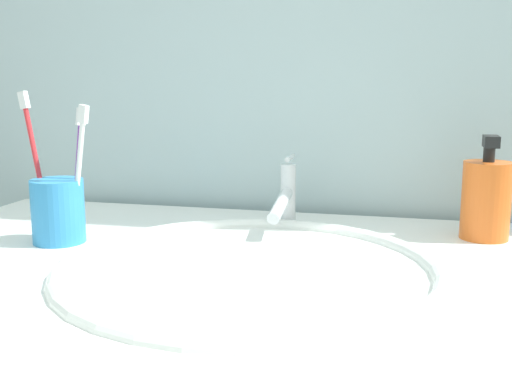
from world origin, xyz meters
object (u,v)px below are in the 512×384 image
Objects in this scene: toothbrush_cup at (58,211)px; soap_dispenser at (486,199)px; toothbrush_white at (79,165)px; toothbrush_purple at (78,165)px; faucet at (285,197)px; toothbrush_red at (35,156)px.

soap_dispenser is (0.58, 0.16, 0.01)m from toothbrush_cup.
toothbrush_purple is at bearing 122.71° from toothbrush_white.
faucet is 0.33m from toothbrush_cup.
faucet is at bearing 28.54° from toothbrush_purple.
faucet is 0.31m from toothbrush_purple.
faucet is 0.82× the size of toothbrush_white.
faucet is 0.31m from toothbrush_white.
soap_dispenser reaches higher than toothbrush_cup.
faucet is at bearing 32.81° from toothbrush_white.
faucet is at bearing 28.82° from toothbrush_cup.
faucet is at bearing 24.56° from toothbrush_red.
soap_dispenser is at bearing 16.76° from toothbrush_white.
toothbrush_white reaches higher than faucet.
toothbrush_cup is 0.47× the size of toothbrush_white.
toothbrush_cup is 0.08m from toothbrush_red.
toothbrush_purple reaches higher than faucet.
toothbrush_white is at bearing -147.19° from faucet.
toothbrush_white reaches higher than soap_dispenser.
toothbrush_purple is 0.58m from soap_dispenser.
toothbrush_purple reaches higher than toothbrush_cup.
toothbrush_purple is (-0.27, -0.14, 0.06)m from faucet.
toothbrush_purple is (0.03, 0.02, 0.06)m from toothbrush_cup.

